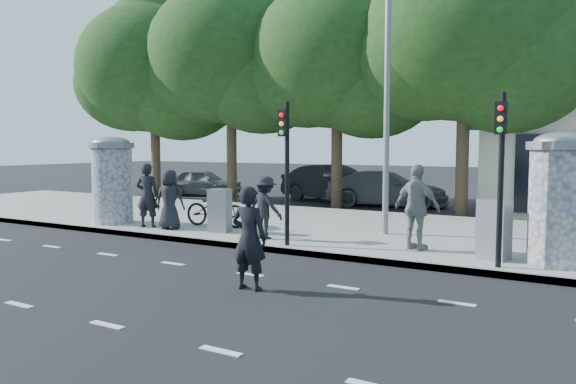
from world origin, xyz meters
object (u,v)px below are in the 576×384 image
Objects in this scene: street_lamp at (387,59)px; man_road at (249,238)px; traffic_pole_far at (501,161)px; cabinet_left at (220,211)px; car_right at (387,189)px; traffic_pole_near at (286,158)px; ped_b at (147,195)px; ad_column_left at (112,178)px; cabinet_right at (494,229)px; ped_e at (417,207)px; ad_column_right at (561,196)px; ped_d at (265,207)px; car_mid at (333,184)px; bicycle at (216,209)px; ped_a at (170,199)px; car_left at (203,182)px.

street_lamp is 4.36× the size of man_road.
traffic_pole_far is 7.65m from cabinet_left.
traffic_pole_near is at bearing 177.28° from car_right.
ad_column_left is at bearing -24.51° from ped_b.
traffic_pole_far is at bearing 157.49° from ped_b.
cabinet_left is at bearing -165.51° from cabinet_right.
street_lamp is 9.41m from car_right.
ped_b is at bearing 19.32° from ped_e.
ad_column_right is 6.82m from ped_d.
ped_e is 0.39× the size of car_mid.
man_road is at bearing -58.30° from cabinet_left.
traffic_pole_near reaches higher than man_road.
traffic_pole_far is (4.80, 0.00, 0.00)m from traffic_pole_near.
cabinet_right is (7.22, -0.10, 0.04)m from cabinet_left.
ad_column_right is at bearing -170.16° from ped_d.
traffic_pole_far is 1.68m from cabinet_right.
cabinet_left is (-2.65, 0.91, -1.49)m from traffic_pole_near.
car_right is (2.68, -0.49, -0.09)m from car_mid.
bicycle is 1.69× the size of cabinet_left.
traffic_pole_near is at bearing -121.09° from bicycle.
street_lamp is (-4.40, 1.93, 3.26)m from ad_column_right.
car_mid is (-3.20, 10.69, -0.13)m from ped_d.
ped_b is 9.59m from cabinet_right.
car_mid is at bearing -110.61° from ped_a.
ad_column_left is at bearing 173.89° from traffic_pole_near.
ped_e reaches higher than car_right.
street_lamp is 6.73× the size of cabinet_left.
street_lamp is 7.30m from man_road.
ad_column_left is 12.40m from ad_column_right.
street_lamp reaches higher than car_right.
ped_b is 2.02m from bicycle.
ad_column_left is 2.23× the size of cabinet_left.
ped_e reaches higher than bicycle.
ped_b is 0.47× the size of car_left.
ped_d is 4.53m from man_road.
ped_b is 0.37× the size of car_right.
car_left reaches higher than cabinet_left.
ped_e is at bearing 2.06° from ad_column_left.
car_right reaches higher than cabinet_left.
street_lamp is 5.04m from ped_d.
ped_a reaches higher than man_road.
car_mid reaches higher than car_left.
man_road is (-0.18, -6.19, -3.88)m from street_lamp.
car_right is at bearing -111.22° from car_left.
ped_e is (2.85, 1.05, -1.10)m from traffic_pole_near.
street_lamp reaches higher than cabinet_left.
ped_b is 12.04m from car_left.
ped_e is 1.55× the size of cabinet_right.
car_left is at bearing -77.88° from ped_b.
bicycle is at bearing 16.03° from ad_column_left.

